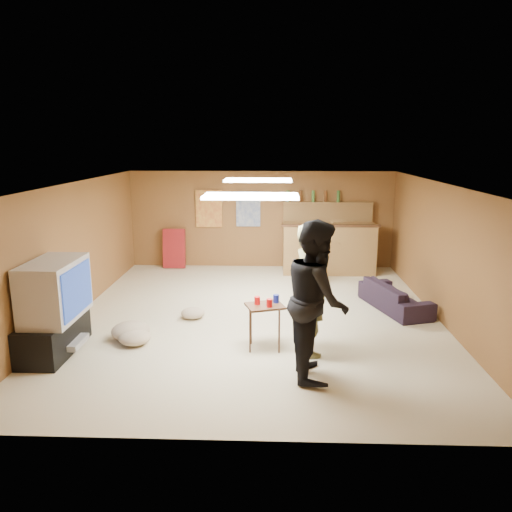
{
  "coord_description": "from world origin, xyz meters",
  "views": [
    {
      "loc": [
        0.3,
        -7.82,
        2.84
      ],
      "look_at": [
        0.0,
        0.2,
        1.0
      ],
      "focal_mm": 35.0,
      "sensor_mm": 36.0,
      "label": 1
    }
  ],
  "objects_px": {
    "person_olive": "(310,290)",
    "person_black": "(317,299)",
    "tray_table": "(265,327)",
    "bar_counter": "(329,249)",
    "sofa": "(395,296)",
    "tv_body": "(55,290)"
  },
  "relations": [
    {
      "from": "person_olive",
      "to": "tray_table",
      "type": "relative_size",
      "value": 2.82
    },
    {
      "from": "bar_counter",
      "to": "person_black",
      "type": "relative_size",
      "value": 1.02
    },
    {
      "from": "tv_body",
      "to": "person_black",
      "type": "xyz_separation_m",
      "value": [
        3.47,
        -0.53,
        0.08
      ]
    },
    {
      "from": "person_olive",
      "to": "sofa",
      "type": "height_order",
      "value": "person_olive"
    },
    {
      "from": "person_black",
      "to": "tv_body",
      "type": "bearing_deg",
      "value": 79.02
    },
    {
      "from": "person_black",
      "to": "sofa",
      "type": "distance_m",
      "value": 3.09
    },
    {
      "from": "tv_body",
      "to": "tray_table",
      "type": "relative_size",
      "value": 1.71
    },
    {
      "from": "person_olive",
      "to": "sofa",
      "type": "bearing_deg",
      "value": -62.93
    },
    {
      "from": "person_black",
      "to": "sofa",
      "type": "height_order",
      "value": "person_black"
    },
    {
      "from": "tv_body",
      "to": "person_olive",
      "type": "distance_m",
      "value": 3.44
    },
    {
      "from": "tray_table",
      "to": "sofa",
      "type": "bearing_deg",
      "value": 38.72
    },
    {
      "from": "person_olive",
      "to": "tray_table",
      "type": "height_order",
      "value": "person_olive"
    },
    {
      "from": "bar_counter",
      "to": "sofa",
      "type": "distance_m",
      "value": 2.61
    },
    {
      "from": "person_olive",
      "to": "tray_table",
      "type": "distance_m",
      "value": 0.85
    },
    {
      "from": "tv_body",
      "to": "bar_counter",
      "type": "bearing_deg",
      "value": 47.0
    },
    {
      "from": "tv_body",
      "to": "tray_table",
      "type": "height_order",
      "value": "tv_body"
    },
    {
      "from": "sofa",
      "to": "tray_table",
      "type": "bearing_deg",
      "value": 111.33
    },
    {
      "from": "bar_counter",
      "to": "sofa",
      "type": "bearing_deg",
      "value": -69.72
    },
    {
      "from": "tray_table",
      "to": "person_black",
      "type": "bearing_deg",
      "value": -50.03
    },
    {
      "from": "tv_body",
      "to": "tray_table",
      "type": "bearing_deg",
      "value": 4.83
    },
    {
      "from": "person_olive",
      "to": "person_black",
      "type": "bearing_deg",
      "value": 160.9
    },
    {
      "from": "tv_body",
      "to": "bar_counter",
      "type": "distance_m",
      "value": 6.09
    }
  ]
}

